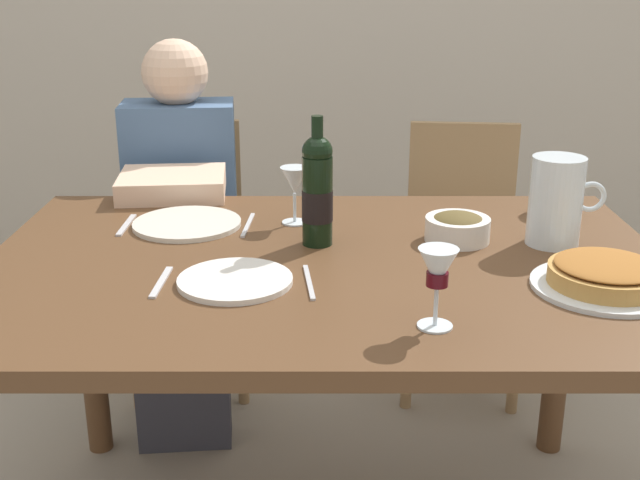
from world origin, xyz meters
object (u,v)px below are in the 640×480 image
object	(u,v)px
olive_bowl	(455,227)
chair_left	(186,237)
wine_glass_left_diner	(292,183)
dinner_plate_right_setting	(232,281)
dinner_plate_left_setting	(184,224)
dining_table	(324,299)
wine_bottle	(315,191)
baked_tart	(603,275)
salad_bowl	(553,202)
diner_left	(178,225)
chair_right	(458,239)
water_pitcher	(553,206)
wine_glass_right_diner	(435,272)

from	to	relation	value
olive_bowl	chair_left	world-z (taller)	chair_left
wine_glass_left_diner	dinner_plate_right_setting	size ratio (longest dim) A/B	0.61
dinner_plate_left_setting	dinner_plate_right_setting	size ratio (longest dim) A/B	1.13
dining_table	wine_bottle	xyz separation A→B (m)	(-0.02, 0.11, 0.22)
baked_tart	olive_bowl	xyz separation A→B (m)	(-0.25, 0.29, 0.01)
salad_bowl	olive_bowl	distance (m)	0.35
dinner_plate_right_setting	wine_bottle	bearing A→B (deg)	55.03
dining_table	wine_bottle	bearing A→B (deg)	100.99
baked_tart	wine_bottle	bearing A→B (deg)	155.09
dining_table	diner_left	size ratio (longest dim) A/B	1.29
chair_left	dinner_plate_left_setting	bearing A→B (deg)	94.49
baked_tart	olive_bowl	size ratio (longest dim) A/B	1.93
dining_table	olive_bowl	world-z (taller)	olive_bowl
wine_bottle	dining_table	bearing A→B (deg)	-79.01
olive_bowl	dinner_plate_right_setting	distance (m)	0.56
chair_left	chair_right	world-z (taller)	same
dining_table	chair_left	xyz separation A→B (m)	(-0.46, 0.91, -0.17)
wine_glass_left_diner	diner_left	distance (m)	0.61
chair_left	dining_table	bearing A→B (deg)	111.43
olive_bowl	chair_right	size ratio (longest dim) A/B	0.17
olive_bowl	dinner_plate_left_setting	world-z (taller)	olive_bowl
wine_glass_left_diner	dinner_plate_right_setting	bearing A→B (deg)	-105.63
wine_bottle	baked_tart	world-z (taller)	wine_bottle
baked_tart	wine_glass_left_diner	world-z (taller)	wine_glass_left_diner
water_pitcher	dinner_plate_left_setting	world-z (taller)	water_pitcher
dining_table	wine_glass_left_diner	size ratio (longest dim) A/B	10.49
dinner_plate_right_setting	chair_left	world-z (taller)	chair_left
dining_table	chair_left	world-z (taller)	chair_left
olive_bowl	chair_right	bearing A→B (deg)	78.63
chair_right	dinner_plate_right_setting	bearing A→B (deg)	63.01
wine_bottle	dinner_plate_right_setting	distance (m)	0.31
salad_bowl	chair_right	bearing A→B (deg)	103.29
water_pitcher	wine_glass_right_diner	bearing A→B (deg)	-126.80
wine_glass_right_diner	dinner_plate_left_setting	xyz separation A→B (m)	(-0.53, 0.57, -0.10)
diner_left	salad_bowl	bearing A→B (deg)	156.05
water_pitcher	chair_left	xyz separation A→B (m)	(-0.98, 0.81, -0.35)
dinner_plate_right_setting	chair_right	size ratio (longest dim) A/B	0.27
water_pitcher	chair_left	bearing A→B (deg)	140.47
diner_left	dining_table	bearing A→B (deg)	117.79
wine_glass_right_diner	dinner_plate_right_setting	size ratio (longest dim) A/B	0.63
water_pitcher	dinner_plate_right_setting	distance (m)	0.75
olive_bowl	dining_table	bearing A→B (deg)	-157.38
wine_bottle	dinner_plate_right_setting	world-z (taller)	wine_bottle
dinner_plate_left_setting	diner_left	bearing A→B (deg)	102.43
salad_bowl	olive_bowl	xyz separation A→B (m)	(-0.28, -0.20, 0.00)
water_pitcher	wine_bottle	bearing A→B (deg)	-179.94
dining_table	wine_glass_left_diner	distance (m)	0.33
water_pitcher	dinner_plate_right_setting	bearing A→B (deg)	-161.40
wine_bottle	baked_tart	distance (m)	0.64
wine_bottle	dinner_plate_left_setting	world-z (taller)	wine_bottle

